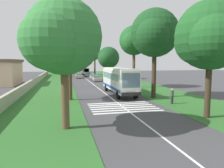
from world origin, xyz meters
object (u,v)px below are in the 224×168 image
object	(u,v)px
roadside_tree_right_2	(108,58)
trailing_minibus_0	(85,70)
roadside_tree_left_4	(61,51)
utility_pole	(66,63)
trailing_car_2	(79,76)
roadside_tree_left_0	(65,55)
trailing_car_3	(88,74)
roadside_tree_right_3	(133,42)
trailing_car_1	(94,77)
roadside_tree_right_4	(94,54)
roadside_tree_right_1	(154,34)
trailing_car_0	(97,78)
roadside_tree_left_2	(63,54)
coach_bus	(119,79)
pedestrian	(172,96)
roadside_tree_left_3	(61,39)
roadside_tree_right_0	(208,37)
roadside_tree_left_1	(68,48)

from	to	relation	value
roadside_tree_right_2	trailing_minibus_0	bearing A→B (deg)	10.80
roadside_tree_left_4	utility_pole	size ratio (longest dim) A/B	1.31
trailing_car_2	roadside_tree_left_0	world-z (taller)	roadside_tree_left_0
trailing_car_2	trailing_car_3	bearing A→B (deg)	-28.87
roadside_tree_left_4	roadside_tree_right_3	world-z (taller)	roadside_tree_right_3
trailing_car_3	trailing_car_1	bearing A→B (deg)	-179.12
roadside_tree_right_3	trailing_car_1	bearing A→B (deg)	13.15
utility_pole	roadside_tree_right_4	bearing A→B (deg)	-15.69
roadside_tree_right_2	roadside_tree_right_4	distance (m)	22.55
trailing_car_2	utility_pole	size ratio (longest dim) A/B	0.52
trailing_car_1	roadside_tree_right_1	size ratio (longest dim) A/B	0.38
roadside_tree_left_0	roadside_tree_right_3	size ratio (longest dim) A/B	0.95
trailing_car_3	utility_pole	size ratio (longest dim) A/B	0.52
roadside_tree_right_1	roadside_tree_right_2	size ratio (longest dim) A/B	1.31
trailing_car_0	roadside_tree_left_2	size ratio (longest dim) A/B	0.40
coach_bus	roadside_tree_left_0	world-z (taller)	roadside_tree_left_0
roadside_tree_left_4	pedestrian	distance (m)	47.56
trailing_car_3	roadside_tree_left_3	size ratio (longest dim) A/B	0.49
coach_bus	trailing_car_0	xyz separation A→B (m)	(20.39, 0.03, -1.48)
coach_bus	roadside_tree_left_2	xyz separation A→B (m)	(58.15, 7.95, 5.76)
trailing_car_1	roadside_tree_right_1	world-z (taller)	roadside_tree_right_1
trailing_car_2	roadside_tree_right_0	distance (m)	45.57
roadside_tree_left_0	trailing_car_2	bearing A→B (deg)	-167.47
trailing_car_3	roadside_tree_left_3	xyz separation A→B (m)	(-50.92, 7.55, 5.42)
roadside_tree_right_4	coach_bus	bearing A→B (deg)	175.85
roadside_tree_left_2	pedestrian	bearing A→B (deg)	-169.91
trailing_minibus_0	roadside_tree_right_1	world-z (taller)	roadside_tree_right_1
trailing_minibus_0	roadside_tree_right_3	bearing A→B (deg)	-173.54
roadside_tree_left_2	roadside_tree_right_1	size ratio (longest dim) A/B	0.95
roadside_tree_left_4	utility_pole	xyz separation A→B (m)	(-27.36, -1.09, -3.47)
trailing_car_0	roadside_tree_right_3	bearing A→B (deg)	-162.06
trailing_car_2	trailing_car_1	bearing A→B (deg)	-146.54
roadside_tree_right_0	pedestrian	xyz separation A→B (m)	(5.62, -0.19, -5.65)
trailing_minibus_0	utility_pole	world-z (taller)	utility_pole
trailing_car_0	roadside_tree_right_2	xyz separation A→B (m)	(5.30, -3.85, 4.90)
trailing_minibus_0	trailing_car_0	bearing A→B (deg)	-179.89
trailing_car_3	roadside_tree_left_2	distance (m)	23.76
roadside_tree_right_3	pedestrian	bearing A→B (deg)	177.96
roadside_tree_right_0	roadside_tree_left_4	bearing A→B (deg)	13.19
trailing_car_0	roadside_tree_left_4	size ratio (longest dim) A/B	0.39
roadside_tree_right_4	trailing_car_0	bearing A→B (deg)	172.76
trailing_car_0	roadside_tree_left_1	size ratio (longest dim) A/B	0.49
roadside_tree_left_0	utility_pole	size ratio (longest dim) A/B	1.24
trailing_car_2	trailing_minibus_0	bearing A→B (deg)	-12.70
roadside_tree_left_1	roadside_tree_left_3	distance (m)	10.86
trailing_minibus_0	roadside_tree_right_3	distance (m)	40.14
roadside_tree_left_3	trailing_car_3	bearing A→B (deg)	-8.44
roadside_tree_left_2	roadside_tree_right_2	xyz separation A→B (m)	(-32.46, -11.77, -2.34)
roadside_tree_right_1	pedestrian	size ratio (longest dim) A/B	6.64
roadside_tree_right_3	roadside_tree_left_4	bearing A→B (deg)	22.56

